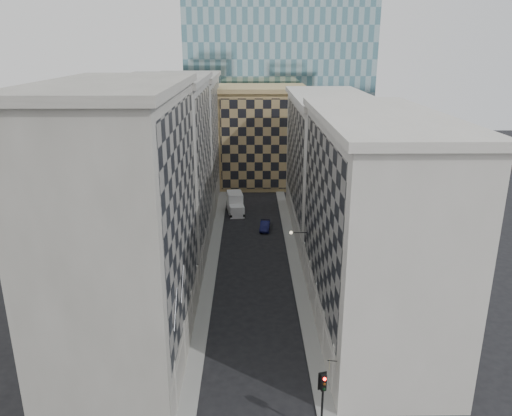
{
  "coord_description": "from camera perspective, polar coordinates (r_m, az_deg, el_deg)",
  "views": [
    {
      "loc": [
        -0.47,
        -28.26,
        26.4
      ],
      "look_at": [
        0.1,
        12.63,
        12.89
      ],
      "focal_mm": 35.0,
      "sensor_mm": 36.0,
      "label": 1
    }
  ],
  "objects": [
    {
      "name": "traffic_light",
      "position": [
        36.89,
        7.65,
        -20.0
      ],
      "size": [
        0.6,
        0.58,
        4.88
      ],
      "rotation": [
        0.0,
        0.0,
        0.26
      ],
      "color": "black",
      "rests_on": "sidewalk_east"
    },
    {
      "name": "sidewalk_east",
      "position": [
        64.19,
        4.41,
        -5.99
      ],
      "size": [
        1.5,
        100.0,
        0.15
      ],
      "primitive_type": "cube",
      "color": "gray",
      "rests_on": "ground"
    },
    {
      "name": "bldg_right_b",
      "position": [
        73.07,
        8.2,
        5.0
      ],
      "size": [
        10.8,
        28.8,
        19.7
      ],
      "color": "beige",
      "rests_on": "ground"
    },
    {
      "name": "bldg_left_b",
      "position": [
        63.94,
        -10.17,
        4.35
      ],
      "size": [
        10.8,
        22.8,
        22.7
      ],
      "color": "gray",
      "rests_on": "ground"
    },
    {
      "name": "church_tower",
      "position": [
        110.27,
        -0.58,
        18.57
      ],
      "size": [
        7.2,
        7.2,
        51.5
      ],
      "color": "#2B2622",
      "rests_on": "ground"
    },
    {
      "name": "bldg_left_c",
      "position": [
        85.34,
        -7.86,
        7.59
      ],
      "size": [
        10.8,
        22.8,
        21.7
      ],
      "color": "gray",
      "rests_on": "ground"
    },
    {
      "name": "flagpoles_left",
      "position": [
        39.27,
        -8.79,
        -9.9
      ],
      "size": [
        0.1,
        6.33,
        2.33
      ],
      "color": "gray",
      "rests_on": "ground"
    },
    {
      "name": "dark_car",
      "position": [
        74.17,
        1.05,
        -2.03
      ],
      "size": [
        1.8,
        4.15,
        1.33
      ],
      "primitive_type": "imported",
      "rotation": [
        0.0,
        0.0,
        -0.1
      ],
      "color": "#10133E",
      "rests_on": "ground"
    },
    {
      "name": "shop_sign",
      "position": [
        39.0,
        8.42,
        -17.29
      ],
      "size": [
        0.73,
        0.63,
        0.71
      ],
      "rotation": [
        0.0,
        0.0,
        -0.16
      ],
      "color": "black",
      "rests_on": "ground"
    },
    {
      "name": "box_truck",
      "position": [
        81.58,
        -2.37,
        0.41
      ],
      "size": [
        3.13,
        6.1,
        3.2
      ],
      "rotation": [
        0.0,
        0.0,
        0.13
      ],
      "color": "white",
      "rests_on": "ground"
    },
    {
      "name": "bracket_lamp",
      "position": [
        56.24,
        4.2,
        -2.82
      ],
      "size": [
        1.98,
        0.36,
        0.36
      ],
      "color": "black",
      "rests_on": "ground"
    },
    {
      "name": "bldg_left_a",
      "position": [
        43.16,
        -14.72,
        -2.09
      ],
      "size": [
        10.8,
        22.8,
        23.7
      ],
      "color": "gray",
      "rests_on": "ground"
    },
    {
      "name": "bldg_right_a",
      "position": [
        47.53,
        13.07,
        -1.99
      ],
      "size": [
        10.8,
        26.8,
        20.7
      ],
      "color": "beige",
      "rests_on": "ground"
    },
    {
      "name": "tan_block",
      "position": [
        97.68,
        0.67,
        8.28
      ],
      "size": [
        16.8,
        14.8,
        18.8
      ],
      "color": "tan",
      "rests_on": "ground"
    },
    {
      "name": "sidewalk_west",
      "position": [
        64.11,
        -5.03,
        -6.04
      ],
      "size": [
        1.5,
        100.0,
        0.15
      ],
      "primitive_type": "cube",
      "color": "gray",
      "rests_on": "ground"
    }
  ]
}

